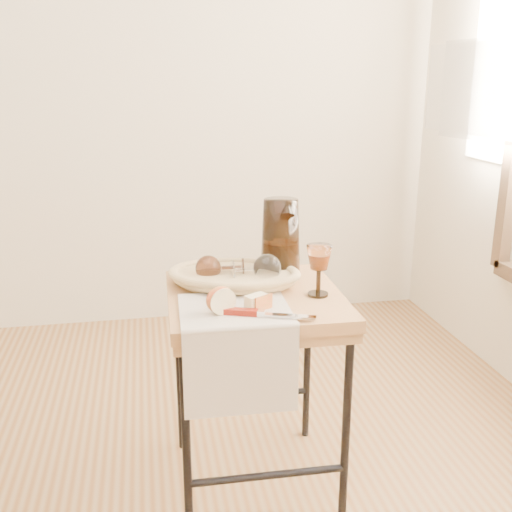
{
  "coord_description": "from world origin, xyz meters",
  "views": [
    {
      "loc": [
        0.31,
        -1.26,
        1.25
      ],
      "look_at": [
        0.61,
        0.33,
        0.76
      ],
      "focal_mm": 42.02,
      "sensor_mm": 36.0,
      "label": 1
    }
  ],
  "objects": [
    {
      "name": "apple_half",
      "position": [
        0.49,
        0.21,
        0.68
      ],
      "size": [
        0.09,
        0.06,
        0.07
      ],
      "primitive_type": "ellipsoid",
      "rotation": [
        0.0,
        0.0,
        0.32
      ],
      "color": "red",
      "rests_on": "tea_towel"
    },
    {
      "name": "goblet_lying_a",
      "position": [
        0.53,
        0.45,
        0.69
      ],
      "size": [
        0.13,
        0.09,
        0.08
      ],
      "primitive_type": null,
      "rotation": [
        0.0,
        0.0,
        3.04
      ],
      "color": "brown",
      "rests_on": "bread_basket"
    },
    {
      "name": "wall_back",
      "position": [
        0.0,
        1.8,
        1.35
      ],
      "size": [
        3.6,
        0.0,
        2.7
      ],
      "primitive_type": "cube",
      "color": "beige",
      "rests_on": "ground"
    },
    {
      "name": "tea_towel",
      "position": [
        0.53,
        0.23,
        0.64
      ],
      "size": [
        0.31,
        0.28,
        0.01
      ],
      "primitive_type": "cube",
      "rotation": [
        0.0,
        0.0,
        -0.03
      ],
      "color": "white",
      "rests_on": "side_table"
    },
    {
      "name": "wine_goblet",
      "position": [
        0.79,
        0.3,
        0.72
      ],
      "size": [
        0.1,
        0.1,
        0.15
      ],
      "primitive_type": null,
      "rotation": [
        0.0,
        0.0,
        -0.39
      ],
      "color": "white",
      "rests_on": "side_table"
    },
    {
      "name": "table_knife",
      "position": [
        0.6,
        0.16,
        0.66
      ],
      "size": [
        0.24,
        0.11,
        0.02
      ],
      "primitive_type": null,
      "rotation": [
        0.0,
        0.0,
        -0.35
      ],
      "color": "silver",
      "rests_on": "tea_towel"
    },
    {
      "name": "apple_wedge",
      "position": [
        0.59,
        0.22,
        0.67
      ],
      "size": [
        0.07,
        0.06,
        0.04
      ],
      "primitive_type": "cube",
      "rotation": [
        0.0,
        0.0,
        0.53
      ],
      "color": "#FFEDB3",
      "rests_on": "tea_towel"
    },
    {
      "name": "pitcher",
      "position": [
        0.72,
        0.5,
        0.76
      ],
      "size": [
        0.2,
        0.27,
        0.29
      ],
      "primitive_type": null,
      "rotation": [
        0.0,
        0.0,
        -0.14
      ],
      "color": "black",
      "rests_on": "side_table"
    },
    {
      "name": "goblet_lying_b",
      "position": [
        0.62,
        0.42,
        0.7
      ],
      "size": [
        0.14,
        0.09,
        0.09
      ],
      "primitive_type": null,
      "rotation": [
        0.0,
        0.0,
        0.02
      ],
      "color": "white",
      "rests_on": "bread_basket"
    },
    {
      "name": "bread_basket",
      "position": [
        0.56,
        0.44,
        0.66
      ],
      "size": [
        0.41,
        0.33,
        0.04
      ],
      "primitive_type": null,
      "rotation": [
        0.0,
        0.0,
        -0.29
      ],
      "color": "#967A57",
      "rests_on": "side_table"
    },
    {
      "name": "side_table",
      "position": [
        0.61,
        0.35,
        0.32
      ],
      "size": [
        0.51,
        0.51,
        0.64
      ],
      "primitive_type": null,
      "rotation": [
        0.0,
        0.0,
        -0.02
      ],
      "color": "brown",
      "rests_on": "floor"
    }
  ]
}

